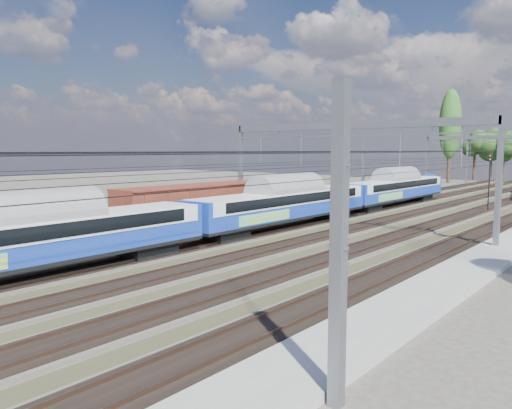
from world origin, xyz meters
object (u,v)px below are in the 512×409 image
Objects in this scene: signal_near at (489,176)px; emu_train at (283,198)px; freight_boxcar at (197,205)px; worker at (511,196)px.

emu_train is at bearing -116.91° from signal_near.
signal_near is (14.29, 29.93, 1.64)m from freight_boxcar.
freight_boxcar is 33.21m from signal_near.
freight_boxcar is 9.45× the size of worker.
emu_train reaches higher than freight_boxcar.
worker is 0.25× the size of signal_near.
signal_near is at bearing 68.13° from emu_train.
freight_boxcar reaches higher than worker.
signal_near reaches higher than worker.
freight_boxcar is (-4.50, -5.53, -0.38)m from emu_train.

